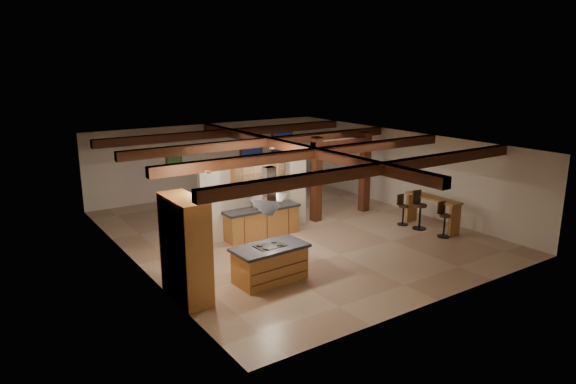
% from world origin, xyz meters
% --- Properties ---
extents(ground, '(12.00, 12.00, 0.00)m').
position_xyz_m(ground, '(0.00, 0.00, 0.00)').
color(ground, tan).
rests_on(ground, ground).
extents(room_walls, '(12.00, 12.00, 12.00)m').
position_xyz_m(room_walls, '(0.00, 0.00, 1.78)').
color(room_walls, beige).
rests_on(room_walls, ground).
extents(ceiling_beams, '(10.00, 12.00, 0.28)m').
position_xyz_m(ceiling_beams, '(0.00, 0.00, 2.76)').
color(ceiling_beams, '#39180E').
rests_on(ceiling_beams, room_walls).
extents(timber_posts, '(2.50, 0.30, 2.90)m').
position_xyz_m(timber_posts, '(2.50, 0.50, 1.76)').
color(timber_posts, '#39180E').
rests_on(timber_posts, ground).
extents(partition_wall, '(3.80, 0.18, 2.20)m').
position_xyz_m(partition_wall, '(-1.00, 0.50, 1.10)').
color(partition_wall, beige).
rests_on(partition_wall, ground).
extents(pantry_cabinet, '(0.67, 1.60, 2.40)m').
position_xyz_m(pantry_cabinet, '(-4.67, -2.60, 1.20)').
color(pantry_cabinet, '#A67735').
rests_on(pantry_cabinet, ground).
extents(back_counter, '(2.50, 0.66, 0.94)m').
position_xyz_m(back_counter, '(-1.00, 0.11, 0.48)').
color(back_counter, '#A67735').
rests_on(back_counter, ground).
extents(upper_display_cabinet, '(1.80, 0.36, 0.95)m').
position_xyz_m(upper_display_cabinet, '(-1.00, 0.31, 1.85)').
color(upper_display_cabinet, '#A67735').
rests_on(upper_display_cabinet, partition_wall).
extents(range_hood, '(1.10, 1.10, 1.40)m').
position_xyz_m(range_hood, '(-2.59, -2.88, 1.78)').
color(range_hood, silver).
rests_on(range_hood, room_walls).
extents(back_windows, '(2.70, 0.07, 1.70)m').
position_xyz_m(back_windows, '(2.80, 5.93, 1.50)').
color(back_windows, '#39180E').
rests_on(back_windows, room_walls).
extents(framed_art, '(0.65, 0.05, 0.85)m').
position_xyz_m(framed_art, '(-1.50, 5.94, 1.70)').
color(framed_art, '#39180E').
rests_on(framed_art, room_walls).
extents(recessed_cans, '(3.16, 2.46, 0.03)m').
position_xyz_m(recessed_cans, '(-2.53, -1.93, 2.87)').
color(recessed_cans, silver).
rests_on(recessed_cans, room_walls).
extents(kitchen_island, '(1.90, 1.07, 0.93)m').
position_xyz_m(kitchen_island, '(-2.59, -2.88, 0.47)').
color(kitchen_island, '#A67735').
rests_on(kitchen_island, ground).
extents(dining_table, '(1.77, 1.21, 0.57)m').
position_xyz_m(dining_table, '(-0.00, 2.25, 0.29)').
color(dining_table, '#412310').
rests_on(dining_table, ground).
extents(sofa, '(2.12, 1.00, 0.60)m').
position_xyz_m(sofa, '(2.95, 5.50, 0.30)').
color(sofa, black).
rests_on(sofa, ground).
extents(microwave, '(0.55, 0.47, 0.25)m').
position_xyz_m(microwave, '(-1.03, 0.11, 1.07)').
color(microwave, silver).
rests_on(microwave, back_counter).
extents(bar_counter, '(0.55, 2.03, 1.06)m').
position_xyz_m(bar_counter, '(4.04, -2.31, 0.71)').
color(bar_counter, '#A67735').
rests_on(bar_counter, ground).
extents(side_table, '(0.50, 0.50, 0.57)m').
position_xyz_m(side_table, '(3.99, 4.96, 0.29)').
color(side_table, '#39180E').
rests_on(side_table, ground).
extents(table_lamp, '(0.25, 0.25, 0.29)m').
position_xyz_m(table_lamp, '(3.99, 4.96, 0.78)').
color(table_lamp, black).
rests_on(table_lamp, side_table).
extents(bar_stool_a, '(0.39, 0.39, 1.11)m').
position_xyz_m(bar_stool_a, '(3.68, -3.08, 0.56)').
color(bar_stool_a, black).
rests_on(bar_stool_a, ground).
extents(bar_stool_b, '(0.44, 0.44, 1.27)m').
position_xyz_m(bar_stool_b, '(3.65, -2.10, 0.64)').
color(bar_stool_b, black).
rests_on(bar_stool_b, ground).
extents(bar_stool_c, '(0.36, 0.36, 1.03)m').
position_xyz_m(bar_stool_c, '(3.52, -1.49, 0.52)').
color(bar_stool_c, black).
rests_on(bar_stool_c, ground).
extents(dining_chairs, '(2.09, 2.09, 1.23)m').
position_xyz_m(dining_chairs, '(-0.00, 2.25, 0.63)').
color(dining_chairs, '#39180E').
rests_on(dining_chairs, ground).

